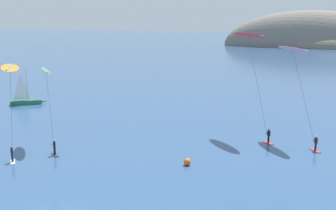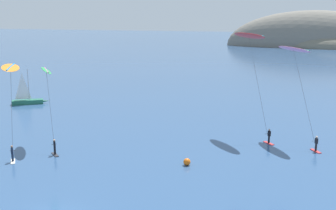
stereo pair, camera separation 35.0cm
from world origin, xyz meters
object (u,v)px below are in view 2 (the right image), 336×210
sailboat_near (30,100)px  marker_buoy (187,162)px  kitesurfer_pink (295,56)px  kitesurfer_orange (11,73)px  kitesurfer_red (250,43)px  kitesurfer_green (47,78)px

sailboat_near → marker_buoy: (30.98, -20.28, -0.29)m
sailboat_near → kitesurfer_pink: bearing=-11.6°
kitesurfer_orange → kitesurfer_red: size_ratio=0.76×
sailboat_near → kitesurfer_orange: (12.57, -21.24, 7.83)m
kitesurfer_pink → kitesurfer_red: 5.30m
kitesurfer_green → sailboat_near: bearing=129.4°
kitesurfer_pink → kitesurfer_orange: bearing=-155.3°
sailboat_near → kitesurfer_green: size_ratio=0.66×
kitesurfer_pink → kitesurfer_red: (-5.10, 0.65, 1.30)m
sailboat_near → kitesurfer_red: size_ratio=0.46×
kitesurfer_red → marker_buoy: 17.13m
sailboat_near → kitesurfer_green: 24.01m
sailboat_near → kitesurfer_pink: 42.46m
kitesurfer_pink → sailboat_near: bearing=168.4°
sailboat_near → kitesurfer_red: kitesurfer_red is taller
sailboat_near → kitesurfer_red: bearing=-12.2°
kitesurfer_orange → kitesurfer_green: bearing=59.5°
sailboat_near → kitesurfer_green: bearing=-50.6°
kitesurfer_pink → kitesurfer_red: size_ratio=0.88×
sailboat_near → marker_buoy: bearing=-33.2°
kitesurfer_green → marker_buoy: bearing=-8.6°
kitesurfer_orange → kitesurfer_green: 4.13m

